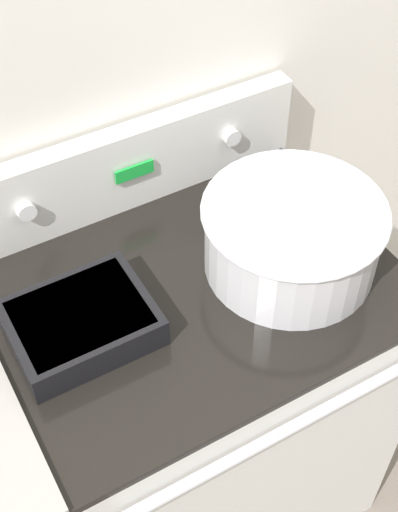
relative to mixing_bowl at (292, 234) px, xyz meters
The scene contains 6 objects.
kitchen_wall 0.51m from the mixing_bowl, 116.52° to the left, with size 8.00×0.05×2.50m.
stove_range 0.58m from the mixing_bowl, 166.53° to the left, with size 0.82×0.66×0.91m.
control_panel 0.39m from the mixing_bowl, 120.45° to the left, with size 0.82×0.07×0.20m.
mixing_bowl is the anchor object (origin of this frame).
casserole_dish 0.45m from the mixing_bowl, behind, with size 0.27×0.21×0.07m.
ladle 0.24m from the mixing_bowl, 34.77° to the left, with size 0.08×0.27×0.08m.
Camera 1 is at (-0.46, -0.51, 2.02)m, focal length 50.00 mm.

